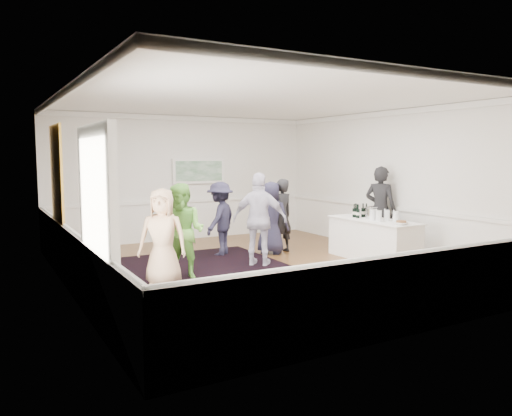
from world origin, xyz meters
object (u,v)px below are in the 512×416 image
guest_green (183,231)px  guest_navy (271,218)px  guest_tan (162,238)px  ice_bucket (371,213)px  guest_dark_a (220,219)px  guest_lilac (260,220)px  serving_table (373,240)px  bartender (380,209)px  guest_dark_b (281,216)px  nut_bowl (401,223)px

guest_green → guest_navy: bearing=72.4°
guest_tan → ice_bucket: 4.64m
guest_dark_a → ice_bucket: guest_dark_a is taller
guest_lilac → guest_dark_a: bearing=-38.8°
guest_navy → ice_bucket: guest_navy is taller
guest_green → guest_tan: bearing=-98.4°
guest_tan → guest_dark_a: (1.96, 1.90, -0.02)m
guest_lilac → guest_tan: bearing=56.0°
serving_table → ice_bucket: 0.58m
bartender → guest_dark_b: size_ratio=1.17×
nut_bowl → ice_bucket: bearing=79.9°
guest_lilac → ice_bucket: guest_lilac is taller
serving_table → guest_dark_b: bearing=126.7°
bartender → guest_dark_a: 3.61m
guest_green → guest_navy: size_ratio=1.05×
guest_dark_b → nut_bowl: bearing=104.7°
serving_table → bartender: (0.72, 0.58, 0.54)m
serving_table → guest_dark_a: guest_dark_a is taller
guest_lilac → guest_navy: 1.27m
guest_tan → nut_bowl: bearing=19.0°
guest_tan → guest_dark_b: size_ratio=0.99×
guest_tan → guest_navy: bearing=57.9°
bartender → serving_table: bearing=103.8°
nut_bowl → guest_dark_b: bearing=114.6°
serving_table → guest_tan: guest_tan is taller
serving_table → guest_dark_a: (-2.57, 2.03, 0.38)m
guest_tan → guest_navy: guest_tan is taller
guest_dark_a → nut_bowl: guest_dark_a is taller
serving_table → guest_lilac: bearing=163.9°
guest_tan → guest_dark_a: size_ratio=1.02×
serving_table → guest_lilac: (-2.35, 0.68, 0.49)m
serving_table → guest_navy: 2.26m
guest_navy → guest_lilac: bearing=95.9°
nut_bowl → guest_tan: bearing=167.6°
guest_tan → guest_navy: 3.37m
bartender → guest_green: bearing=66.5°
ice_bucket → nut_bowl: size_ratio=0.96×
serving_table → ice_bucket: bearing=62.4°
guest_green → nut_bowl: 4.17m
guest_tan → guest_lilac: guest_lilac is taller
guest_dark_a → guest_navy: 1.13m
guest_dark_a → guest_navy: size_ratio=1.00×
guest_tan → guest_green: (0.49, 0.33, 0.02)m
guest_green → nut_bowl: size_ratio=6.25×
nut_bowl → serving_table: bearing=84.2°
serving_table → guest_dark_a: size_ratio=1.31×
guest_dark_a → ice_bucket: bearing=105.7°
guest_green → guest_dark_a: bearing=94.4°
serving_table → guest_green: 4.09m
bartender → guest_dark_a: (-3.30, 1.45, -0.16)m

